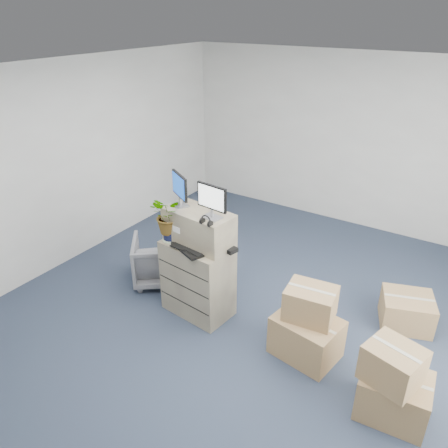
{
  "coord_description": "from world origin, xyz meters",
  "views": [
    {
      "loc": [
        1.96,
        -3.41,
        3.37
      ],
      "look_at": [
        -0.52,
        0.4,
        1.1
      ],
      "focal_mm": 35.0,
      "sensor_mm": 36.0,
      "label": 1
    }
  ],
  "objects_px": {
    "keyboard": "(188,249)",
    "potted_plant": "(170,220)",
    "office_chair": "(159,258)",
    "filing_cabinet_lower": "(198,279)",
    "monitor_left": "(180,188)",
    "water_bottle": "(203,236)",
    "monitor_right": "(212,200)"
  },
  "relations": [
    {
      "from": "keyboard",
      "to": "potted_plant",
      "type": "distance_m",
      "value": 0.41
    },
    {
      "from": "keyboard",
      "to": "office_chair",
      "type": "relative_size",
      "value": 0.67
    },
    {
      "from": "filing_cabinet_lower",
      "to": "keyboard",
      "type": "height_order",
      "value": "keyboard"
    },
    {
      "from": "monitor_left",
      "to": "water_bottle",
      "type": "xyz_separation_m",
      "value": [
        0.33,
        -0.02,
        -0.5
      ]
    },
    {
      "from": "monitor_right",
      "to": "office_chair",
      "type": "relative_size",
      "value": 0.55
    },
    {
      "from": "potted_plant",
      "to": "office_chair",
      "type": "relative_size",
      "value": 0.78
    },
    {
      "from": "monitor_left",
      "to": "monitor_right",
      "type": "height_order",
      "value": "monitor_left"
    },
    {
      "from": "water_bottle",
      "to": "office_chair",
      "type": "height_order",
      "value": "water_bottle"
    },
    {
      "from": "monitor_left",
      "to": "filing_cabinet_lower",
      "type": "bearing_deg",
      "value": 17.0
    },
    {
      "from": "monitor_right",
      "to": "water_bottle",
      "type": "bearing_deg",
      "value": 169.05
    },
    {
      "from": "water_bottle",
      "to": "potted_plant",
      "type": "bearing_deg",
      "value": -164.04
    },
    {
      "from": "potted_plant",
      "to": "monitor_left",
      "type": "bearing_deg",
      "value": 66.21
    },
    {
      "from": "water_bottle",
      "to": "monitor_right",
      "type": "bearing_deg",
      "value": -17.47
    },
    {
      "from": "keyboard",
      "to": "filing_cabinet_lower",
      "type": "bearing_deg",
      "value": 111.52
    },
    {
      "from": "filing_cabinet_lower",
      "to": "monitor_left",
      "type": "height_order",
      "value": "monitor_left"
    },
    {
      "from": "potted_plant",
      "to": "office_chair",
      "type": "height_order",
      "value": "potted_plant"
    },
    {
      "from": "water_bottle",
      "to": "filing_cabinet_lower",
      "type": "bearing_deg",
      "value": -147.73
    },
    {
      "from": "filing_cabinet_lower",
      "to": "monitor_left",
      "type": "relative_size",
      "value": 2.45
    },
    {
      "from": "monitor_right",
      "to": "keyboard",
      "type": "height_order",
      "value": "monitor_right"
    },
    {
      "from": "filing_cabinet_lower",
      "to": "office_chair",
      "type": "relative_size",
      "value": 1.34
    },
    {
      "from": "monitor_left",
      "to": "office_chair",
      "type": "height_order",
      "value": "monitor_left"
    },
    {
      "from": "monitor_right",
      "to": "office_chair",
      "type": "xyz_separation_m",
      "value": [
        -1.06,
        0.28,
        -1.2
      ]
    },
    {
      "from": "filing_cabinet_lower",
      "to": "monitor_right",
      "type": "xyz_separation_m",
      "value": [
        0.23,
        -0.01,
        1.08
      ]
    },
    {
      "from": "monitor_left",
      "to": "water_bottle",
      "type": "distance_m",
      "value": 0.6
    },
    {
      "from": "monitor_right",
      "to": "water_bottle",
      "type": "height_order",
      "value": "monitor_right"
    },
    {
      "from": "keyboard",
      "to": "office_chair",
      "type": "xyz_separation_m",
      "value": [
        -0.84,
        0.42,
        -0.6
      ]
    },
    {
      "from": "monitor_left",
      "to": "keyboard",
      "type": "bearing_deg",
      "value": -9.03
    },
    {
      "from": "water_bottle",
      "to": "monitor_left",
      "type": "bearing_deg",
      "value": 175.85
    },
    {
      "from": "monitor_left",
      "to": "water_bottle",
      "type": "relative_size",
      "value": 1.72
    },
    {
      "from": "potted_plant",
      "to": "office_chair",
      "type": "distance_m",
      "value": 1.04
    },
    {
      "from": "keyboard",
      "to": "water_bottle",
      "type": "height_order",
      "value": "water_bottle"
    },
    {
      "from": "office_chair",
      "to": "potted_plant",
      "type": "bearing_deg",
      "value": 108.09
    }
  ]
}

